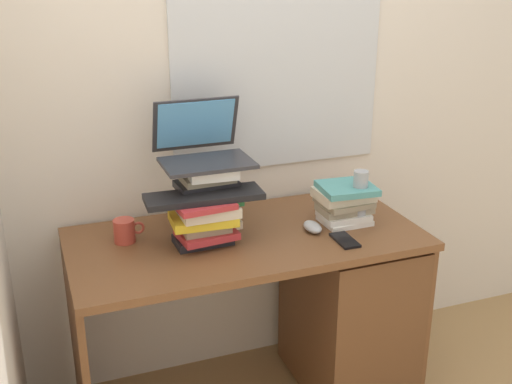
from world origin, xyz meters
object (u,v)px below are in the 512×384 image
object	(u,v)px
book_stack_tall	(208,199)
water_bottle	(360,198)
keyboard	(204,196)
laptop	(202,146)
cell_phone	(345,240)
book_stack_side	(345,202)
desk	(325,303)
computer_mouse	(313,227)
book_stack_keyboard_riser	(205,221)
mug	(125,231)

from	to	relation	value
book_stack_tall	water_bottle	world-z (taller)	book_stack_tall
book_stack_tall	keyboard	distance (m)	0.10
laptop	cell_phone	size ratio (longest dim) A/B	2.40
book_stack_side	book_stack_tall	bearing A→B (deg)	171.68
desk	laptop	world-z (taller)	laptop
computer_mouse	laptop	bearing A→B (deg)	154.82
keyboard	water_bottle	world-z (taller)	water_bottle
desk	cell_phone	world-z (taller)	cell_phone
book_stack_keyboard_riser	mug	world-z (taller)	book_stack_keyboard_riser
cell_phone	book_stack_keyboard_riser	bearing A→B (deg)	163.54
mug	water_bottle	xyz separation A→B (m)	(0.88, -0.16, 0.07)
computer_mouse	water_bottle	xyz separation A→B (m)	(0.20, -0.01, 0.09)
desk	keyboard	size ratio (longest dim) A/B	3.14
book_stack_tall	mug	xyz separation A→B (m)	(-0.31, 0.04, -0.10)
cell_phone	mug	bearing A→B (deg)	160.75
desk	book_stack_keyboard_riser	xyz separation A→B (m)	(-0.50, 0.00, 0.44)
book_stack_side	keyboard	xyz separation A→B (m)	(-0.57, -0.01, 0.10)
book_stack_side	mug	world-z (taller)	book_stack_side
book_stack_keyboard_riser	mug	bearing A→B (deg)	154.72
cell_phone	book_stack_tall	bearing A→B (deg)	153.05
desk	mug	distance (m)	0.87
computer_mouse	mug	world-z (taller)	mug
laptop	mug	xyz separation A→B (m)	(-0.31, -0.02, -0.28)
laptop	cell_phone	xyz separation A→B (m)	(0.45, -0.30, -0.32)
laptop	computer_mouse	distance (m)	0.52
mug	book_stack_tall	bearing A→B (deg)	-7.80
book_stack_tall	book_stack_keyboard_riser	world-z (taller)	book_stack_tall
book_stack_tall	keyboard	world-z (taller)	book_stack_tall
book_stack_tall	laptop	xyz separation A→B (m)	(0.00, 0.06, 0.19)
desk	computer_mouse	size ratio (longest dim) A/B	12.69
book_stack_keyboard_riser	book_stack_side	distance (m)	0.57
book_stack_side	cell_phone	size ratio (longest dim) A/B	1.62
laptop	book_stack_tall	bearing A→B (deg)	-90.10
book_stack_keyboard_riser	book_stack_side	world-z (taller)	book_stack_keyboard_riser
book_stack_keyboard_riser	water_bottle	world-z (taller)	water_bottle
keyboard	computer_mouse	distance (m)	0.45
book_stack_tall	book_stack_keyboard_riser	xyz separation A→B (m)	(-0.04, -0.08, -0.05)
book_stack_keyboard_riser	water_bottle	xyz separation A→B (m)	(0.61, -0.04, 0.02)
mug	cell_phone	world-z (taller)	mug
laptop	book_stack_side	bearing A→B (deg)	-14.78
water_bottle	computer_mouse	bearing A→B (deg)	178.48
book_stack_tall	mug	world-z (taller)	book_stack_tall
book_stack_keyboard_riser	cell_phone	distance (m)	0.52
mug	water_bottle	distance (m)	0.90
keyboard	mug	distance (m)	0.33
book_stack_side	laptop	size ratio (longest dim) A/B	0.67
keyboard	computer_mouse	world-z (taller)	keyboard
cell_phone	book_stack_side	bearing A→B (deg)	64.78
book_stack_side	cell_phone	xyz separation A→B (m)	(-0.08, -0.16, -0.08)
desk	water_bottle	xyz separation A→B (m)	(0.11, -0.03, 0.46)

